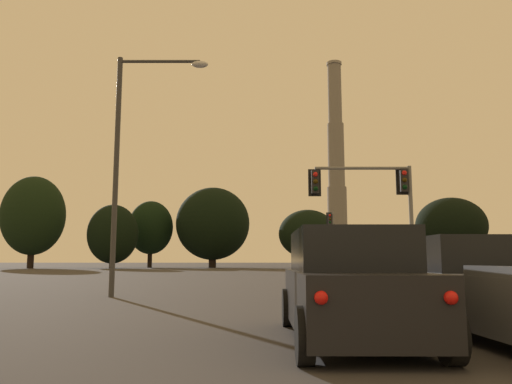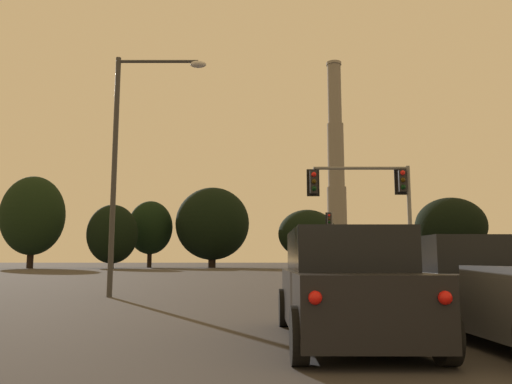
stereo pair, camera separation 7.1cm
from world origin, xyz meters
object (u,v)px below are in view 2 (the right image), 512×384
object	(u,v)px
traffic_light_overhead_right	(373,195)
traffic_light_far_right	(330,233)
pickup_truck_right_lane_second	(503,292)
sedan_right_lane_front	(384,281)
suv_center_lane_second	(344,287)
smokestack	(335,183)
street_lamp	(128,147)

from	to	relation	value
traffic_light_overhead_right	traffic_light_far_right	distance (m)	24.12
pickup_truck_right_lane_second	traffic_light_far_right	world-z (taller)	traffic_light_far_right
sedan_right_lane_front	traffic_light_overhead_right	world-z (taller)	traffic_light_overhead_right
sedan_right_lane_front	traffic_light_far_right	size ratio (longest dim) A/B	0.81
suv_center_lane_second	sedan_right_lane_front	world-z (taller)	suv_center_lane_second
traffic_light_overhead_right	traffic_light_far_right	size ratio (longest dim) A/B	0.96
traffic_light_overhead_right	traffic_light_far_right	bearing A→B (deg)	86.19
smokestack	suv_center_lane_second	bearing A→B (deg)	-99.23
traffic_light_far_right	suv_center_lane_second	bearing A→B (deg)	-98.20
pickup_truck_right_lane_second	sedan_right_lane_front	bearing A→B (deg)	87.83
suv_center_lane_second	sedan_right_lane_front	bearing A→B (deg)	71.52
sedan_right_lane_front	traffic_light_far_right	distance (m)	30.08
street_lamp	smokestack	world-z (taller)	smokestack
smokestack	traffic_light_overhead_right	bearing A→B (deg)	-98.38
traffic_light_far_right	pickup_truck_right_lane_second	bearing A→B (deg)	-94.10
suv_center_lane_second	smokestack	bearing A→B (deg)	81.20
suv_center_lane_second	sedan_right_lane_front	size ratio (longest dim) A/B	1.04
traffic_light_overhead_right	smokestack	bearing A→B (deg)	81.62
traffic_light_overhead_right	smokestack	world-z (taller)	smokestack
sedan_right_lane_front	traffic_light_overhead_right	bearing A→B (deg)	80.17
suv_center_lane_second	traffic_light_far_right	world-z (taller)	traffic_light_far_right
suv_center_lane_second	smokestack	size ratio (longest dim) A/B	0.09
traffic_light_overhead_right	suv_center_lane_second	bearing A→B (deg)	-105.67
suv_center_lane_second	sedan_right_lane_front	xyz separation A→B (m)	(2.73, 7.97, -0.23)
pickup_truck_right_lane_second	smokestack	xyz separation A→B (m)	(16.75, 119.85, 20.46)
street_lamp	smokestack	bearing A→B (deg)	76.75
suv_center_lane_second	street_lamp	xyz separation A→B (m)	(-6.37, 10.09, 4.74)
pickup_truck_right_lane_second	street_lamp	world-z (taller)	street_lamp
sedan_right_lane_front	street_lamp	bearing A→B (deg)	167.98
traffic_light_far_right	street_lamp	xyz separation A→B (m)	(-11.81, -27.66, 1.81)
traffic_light_overhead_right	smokestack	size ratio (longest dim) A/B	0.10
sedan_right_lane_front	pickup_truck_right_lane_second	distance (m)	7.85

